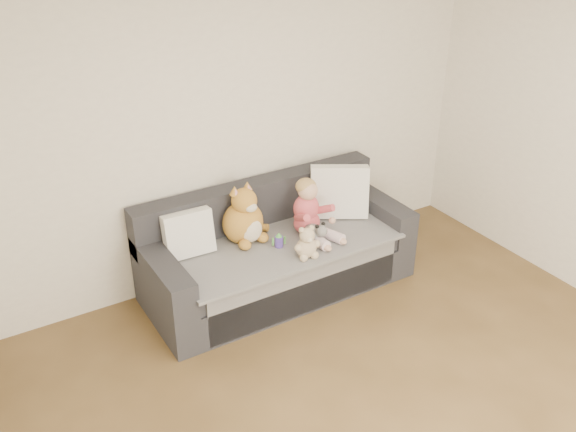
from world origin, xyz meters
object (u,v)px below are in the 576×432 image
at_px(toddler, 310,211).
at_px(sofa, 276,253).
at_px(sippy_cup, 279,240).
at_px(plush_cat, 244,219).
at_px(teddy_bear, 307,245).

bearing_deg(toddler, sofa, 151.78).
height_order(toddler, sippy_cup, toddler).
height_order(plush_cat, sippy_cup, plush_cat).
xyz_separation_m(toddler, sippy_cup, (-0.33, -0.06, -0.14)).
height_order(plush_cat, teddy_bear, plush_cat).
xyz_separation_m(toddler, teddy_bear, (-0.22, -0.30, -0.09)).
relative_size(toddler, sippy_cup, 4.04).
bearing_deg(plush_cat, toddler, -29.78).
distance_m(plush_cat, teddy_bear, 0.56).
relative_size(sofa, plush_cat, 4.25).
xyz_separation_m(teddy_bear, sippy_cup, (-0.11, 0.24, -0.04)).
height_order(toddler, plush_cat, plush_cat).
height_order(teddy_bear, sippy_cup, teddy_bear).
bearing_deg(sofa, toddler, -19.91).
bearing_deg(plush_cat, sofa, -29.52).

